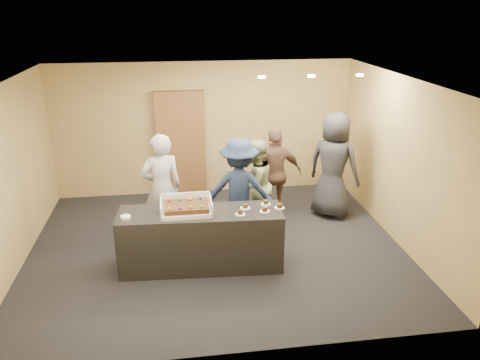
# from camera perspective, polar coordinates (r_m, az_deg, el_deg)

# --- Properties ---
(room) EXTENTS (6.04, 6.00, 2.70)m
(room) POSITION_cam_1_polar(r_m,az_deg,el_deg) (7.20, -3.03, 1.25)
(room) COLOR black
(room) RESTS_ON ground
(serving_counter) EXTENTS (2.44, 0.83, 0.90)m
(serving_counter) POSITION_cam_1_polar(r_m,az_deg,el_deg) (7.06, -4.77, -7.21)
(serving_counter) COLOR black
(serving_counter) RESTS_ON floor
(storage_cabinet) EXTENTS (0.98, 0.15, 2.15)m
(storage_cabinet) POSITION_cam_1_polar(r_m,az_deg,el_deg) (9.56, -7.23, 4.36)
(storage_cabinet) COLOR brown
(storage_cabinet) RESTS_ON floor
(cake_box) EXTENTS (0.73, 0.51, 0.22)m
(cake_box) POSITION_cam_1_polar(r_m,az_deg,el_deg) (6.86, -6.56, -3.52)
(cake_box) COLOR white
(cake_box) RESTS_ON serving_counter
(sheet_cake) EXTENTS (0.63, 0.43, 0.12)m
(sheet_cake) POSITION_cam_1_polar(r_m,az_deg,el_deg) (6.81, -6.57, -3.24)
(sheet_cake) COLOR #311C0B
(sheet_cake) RESTS_ON cake_box
(plate_stack) EXTENTS (0.15, 0.15, 0.04)m
(plate_stack) POSITION_cam_1_polar(r_m,az_deg,el_deg) (6.83, -13.78, -4.40)
(plate_stack) COLOR white
(plate_stack) RESTS_ON serving_counter
(slice_a) EXTENTS (0.15, 0.15, 0.07)m
(slice_a) POSITION_cam_1_polar(r_m,az_deg,el_deg) (6.75, 0.02, -4.03)
(slice_a) COLOR white
(slice_a) RESTS_ON serving_counter
(slice_b) EXTENTS (0.15, 0.15, 0.07)m
(slice_b) POSITION_cam_1_polar(r_m,az_deg,el_deg) (6.94, 0.65, -3.28)
(slice_b) COLOR white
(slice_b) RESTS_ON serving_counter
(slice_c) EXTENTS (0.15, 0.15, 0.07)m
(slice_c) POSITION_cam_1_polar(r_m,az_deg,el_deg) (6.85, 3.03, -3.68)
(slice_c) COLOR white
(slice_c) RESTS_ON serving_counter
(slice_d) EXTENTS (0.15, 0.15, 0.07)m
(slice_d) POSITION_cam_1_polar(r_m,az_deg,el_deg) (7.08, 3.16, -2.81)
(slice_d) COLOR white
(slice_d) RESTS_ON serving_counter
(slice_e) EXTENTS (0.15, 0.15, 0.07)m
(slice_e) POSITION_cam_1_polar(r_m,az_deg,el_deg) (6.97, 4.85, -3.25)
(slice_e) COLOR white
(slice_e) RESTS_ON serving_counter
(person_server_grey) EXTENTS (0.75, 0.58, 1.83)m
(person_server_grey) POSITION_cam_1_polar(r_m,az_deg,el_deg) (7.76, -9.51, -0.98)
(person_server_grey) COLOR #B0B0B5
(person_server_grey) RESTS_ON floor
(person_sage_man) EXTENTS (0.99, 0.96, 1.60)m
(person_sage_man) POSITION_cam_1_polar(r_m,az_deg,el_deg) (8.10, 1.76, -0.59)
(person_sage_man) COLOR #94A071
(person_sage_man) RESTS_ON floor
(person_navy_man) EXTENTS (1.22, 0.84, 1.74)m
(person_navy_man) POSITION_cam_1_polar(r_m,az_deg,el_deg) (7.70, -0.09, -1.20)
(person_navy_man) COLOR #1C2843
(person_navy_man) RESTS_ON floor
(person_brown_extra) EXTENTS (1.04, 0.53, 1.71)m
(person_brown_extra) POSITION_cam_1_polar(r_m,az_deg,el_deg) (8.48, 4.30, 0.75)
(person_brown_extra) COLOR brown
(person_brown_extra) RESTS_ON floor
(person_dark_suit) EXTENTS (1.14, 1.12, 1.98)m
(person_dark_suit) POSITION_cam_1_polar(r_m,az_deg,el_deg) (8.69, 11.34, 1.81)
(person_dark_suit) COLOR #26272B
(person_dark_suit) RESTS_ON floor
(ceiling_spotlights) EXTENTS (1.72, 0.12, 0.03)m
(ceiling_spotlights) POSITION_cam_1_polar(r_m,az_deg,el_deg) (7.66, 8.70, 12.42)
(ceiling_spotlights) COLOR #FFEAC6
(ceiling_spotlights) RESTS_ON ceiling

